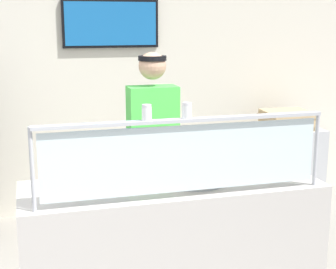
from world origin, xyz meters
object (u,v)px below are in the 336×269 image
object	(u,v)px
pizza_server	(202,176)
parmesan_shaker	(147,114)
pizza_tray	(194,179)
worker_figure	(154,149)
pepper_flake_shaker	(187,112)
pizza_box_stack	(287,120)

from	to	relation	value
pizza_server	parmesan_shaker	xyz separation A→B (m)	(-0.43, -0.26, 0.48)
pizza_tray	worker_figure	distance (m)	0.71
pizza_tray	worker_figure	world-z (taller)	worker_figure
pizza_server	worker_figure	world-z (taller)	worker_figure
pepper_flake_shaker	pizza_server	bearing A→B (deg)	53.09
pizza_server	parmesan_shaker	distance (m)	0.70
parmesan_shaker	pizza_box_stack	size ratio (longest dim) A/B	0.18
pizza_server	pizza_box_stack	distance (m)	2.33
pizza_server	worker_figure	bearing A→B (deg)	85.26
pizza_tray	parmesan_shaker	bearing A→B (deg)	-144.15
parmesan_shaker	pepper_flake_shaker	size ratio (longest dim) A/B	0.99
pizza_tray	pizza_server	size ratio (longest dim) A/B	1.52
pizza_tray	pizza_server	world-z (taller)	pizza_server
pizza_tray	pepper_flake_shaker	bearing A→B (deg)	-117.50
worker_figure	pizza_box_stack	size ratio (longest dim) A/B	3.49
parmesan_shaker	worker_figure	xyz separation A→B (m)	(0.28, 0.98, -0.47)
pepper_flake_shaker	worker_figure	xyz separation A→B (m)	(0.04, 0.98, -0.47)
parmesan_shaker	pizza_server	bearing A→B (deg)	30.73
parmesan_shaker	pepper_flake_shaker	distance (m)	0.24
pizza_tray	worker_figure	bearing A→B (deg)	98.09
worker_figure	pizza_tray	bearing A→B (deg)	-81.91
pizza_tray	worker_figure	size ratio (longest dim) A/B	0.24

